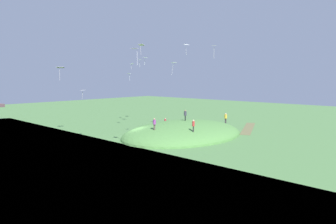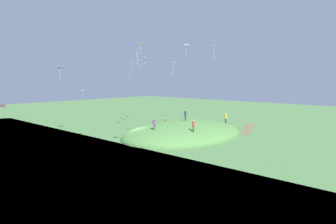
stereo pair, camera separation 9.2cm
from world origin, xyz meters
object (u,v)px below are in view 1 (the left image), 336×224
kite_4 (145,58)px  kite_7 (83,91)px  kite_2 (132,64)px  kite_8 (60,68)px  person_near_shore (154,123)px  kite_3 (186,45)px  kite_10 (129,74)px  kite_0 (140,60)px  kite_9 (141,45)px  kite_5 (174,63)px  person_walking_path (185,114)px  person_watching_kites (193,124)px  person_on_hilltop (165,121)px  person_with_child (226,117)px  kite_1 (214,47)px  kite_6 (135,50)px

kite_4 → kite_7: 10.11m
kite_2 → kite_8: kite_2 is taller
kite_7 → person_near_shore: bearing=-45.0°
kite_3 → kite_10: kite_3 is taller
person_near_shore → kite_4: kite_4 is taller
kite_0 → kite_9: size_ratio=0.83×
kite_7 → kite_5: bearing=-9.7°
person_walking_path → kite_4: (-8.85, 0.37, 8.90)m
kite_5 → kite_7: 17.35m
person_watching_kites → kite_10: 17.24m
kite_0 → kite_10: size_ratio=1.18×
person_walking_path → person_on_hilltop: (3.05, 7.39, -2.29)m
kite_8 → kite_3: bearing=-46.9°
kite_3 → kite_7: kite_3 is taller
person_watching_kites → kite_0: size_ratio=1.14×
kite_10 → kite_3: bearing=-76.0°
person_watching_kites → person_on_hilltop: (8.18, 13.02, -1.70)m
kite_2 → kite_8: bearing=-177.6°
person_watching_kites → kite_2: (5.95, 20.03, 9.42)m
kite_2 → kite_10: kite_2 is taller
person_with_child → kite_1: (-4.82, -0.39, 12.00)m
kite_0 → kite_10: bearing=-147.0°
person_watching_kites → kite_5: size_ratio=0.80×
kite_10 → kite_4: bearing=-117.9°
kite_6 → kite_10: bearing=51.7°
kite_4 → kite_5: 10.44m
kite_1 → kite_7: 21.86m
kite_6 → kite_8: bearing=88.8°
person_walking_path → kite_8: 21.64m
person_with_child → person_near_shore: person_near_shore is taller
kite_0 → kite_5: kite_0 is taller
kite_7 → kite_8: size_ratio=0.57×
person_walking_path → person_near_shore: (-8.24, -0.81, -0.49)m
person_walking_path → kite_4: kite_4 is taller
kite_0 → kite_7: 20.87m
kite_3 → kite_8: size_ratio=0.79×
person_near_shore → kite_2: size_ratio=1.39×
kite_6 → kite_7: bearing=91.1°
kite_3 → kite_4: size_ratio=1.46×
person_watching_kites → kite_4: (-3.72, 5.99, 9.49)m
kite_1 → person_watching_kites: bearing=-166.6°
person_with_child → person_near_shore: size_ratio=1.07×
kite_8 → kite_5: bearing=-32.5°
person_walking_path → person_with_child: bearing=129.2°
person_walking_path → kite_5: kite_5 is taller
person_walking_path → kite_7: bearing=-49.0°
kite_3 → person_watching_kites: bearing=-131.1°
kite_0 → person_with_child: bearing=-76.1°
person_on_hilltop → kite_7: kite_7 is taller
kite_3 → kite_10: (-2.71, 10.90, -4.52)m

